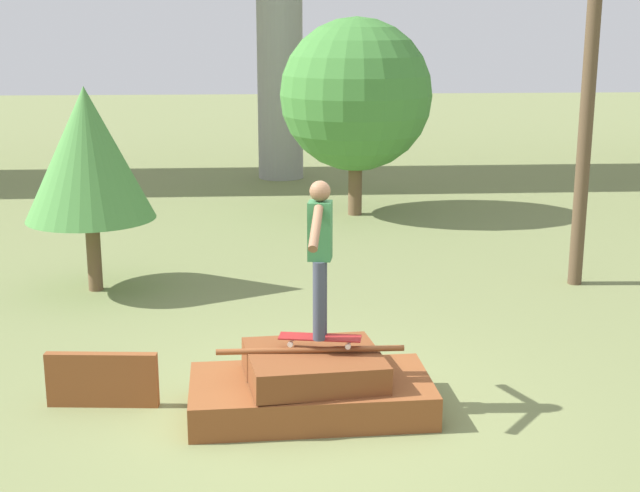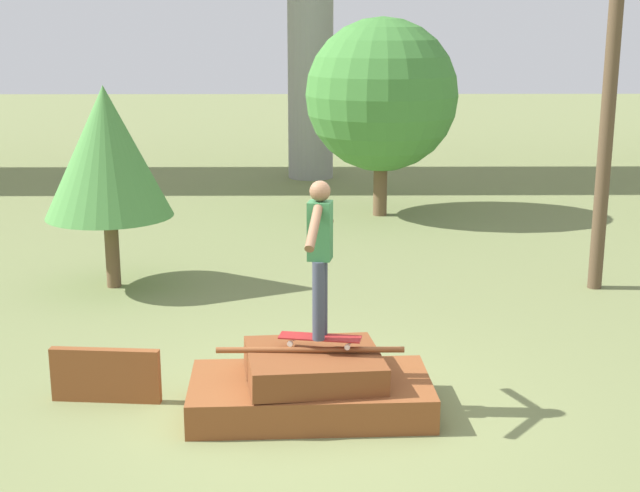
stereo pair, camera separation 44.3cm
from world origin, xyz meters
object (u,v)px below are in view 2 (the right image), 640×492
at_px(tree_behind_right, 106,152).
at_px(tree_behind_left, 382,95).
at_px(skateboard, 320,338).
at_px(utility_pole, 617,3).
at_px(skater, 320,248).

bearing_deg(tree_behind_right, tree_behind_left, 49.14).
bearing_deg(skateboard, tree_behind_right, 124.76).
height_order(utility_pole, tree_behind_left, utility_pole).
bearing_deg(tree_behind_right, skateboard, -55.24).
xyz_separation_m(skateboard, tree_behind_right, (-2.97, 4.28, 1.22)).
height_order(tree_behind_left, tree_behind_right, tree_behind_left).
xyz_separation_m(utility_pole, tree_behind_left, (-2.75, 5.05, -1.63)).
distance_m(skateboard, tree_behind_left, 9.43).
bearing_deg(skater, utility_pole, 45.79).
bearing_deg(skater, tree_behind_left, 82.02).
xyz_separation_m(skateboard, utility_pole, (4.04, 4.15, 3.25)).
bearing_deg(tree_behind_right, skater, -55.24).
bearing_deg(utility_pole, skater, -134.21).
distance_m(skateboard, utility_pole, 6.64).
height_order(skateboard, tree_behind_left, tree_behind_left).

